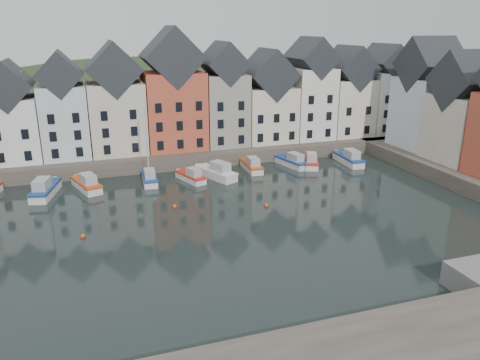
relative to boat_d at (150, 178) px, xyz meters
name	(u,v)px	position (x,y,z in m)	size (l,w,h in m)	color
ground	(229,231)	(5.40, -17.86, -0.71)	(260.00, 260.00, 0.00)	black
far_quay	(173,150)	(5.40, 12.14, 0.29)	(90.00, 16.00, 2.00)	#443D34
hillside	(155,205)	(5.42, 38.14, -18.67)	(153.60, 70.40, 64.00)	#22371B
far_terrace	(194,101)	(8.62, 10.14, 8.16)	(72.37, 8.16, 17.78)	beige
right_terrace	(468,110)	(41.40, -9.79, 8.20)	(8.30, 24.25, 16.36)	silver
mooring_buoys	(179,215)	(1.40, -12.53, -0.56)	(20.50, 5.50, 0.50)	#C94717
boat_b	(45,190)	(-12.73, -0.97, 0.07)	(3.66, 7.16, 2.63)	silver
boat_c	(87,184)	(-7.87, -0.26, 0.02)	(3.85, 6.71, 2.46)	silver
boat_d	(150,178)	(0.00, 0.00, 0.00)	(2.15, 5.86, 11.00)	silver
boat_e	(191,177)	(5.35, -1.01, -0.09)	(3.39, 5.70, 2.09)	silver
boat_f	(217,173)	(8.90, -0.84, 0.07)	(4.79, 7.14, 2.64)	silver
boat_g	(252,166)	(14.63, 1.00, -0.03)	(2.06, 6.01, 2.28)	silver
boat_h	(292,162)	(21.00, 1.08, -0.02)	(3.22, 6.35, 2.33)	silver
boat_i	(311,161)	(23.65, 0.31, -0.02)	(4.10, 6.32, 2.33)	silver
boat_j	(349,159)	(29.62, -0.40, 0.05)	(2.43, 6.75, 2.55)	silver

